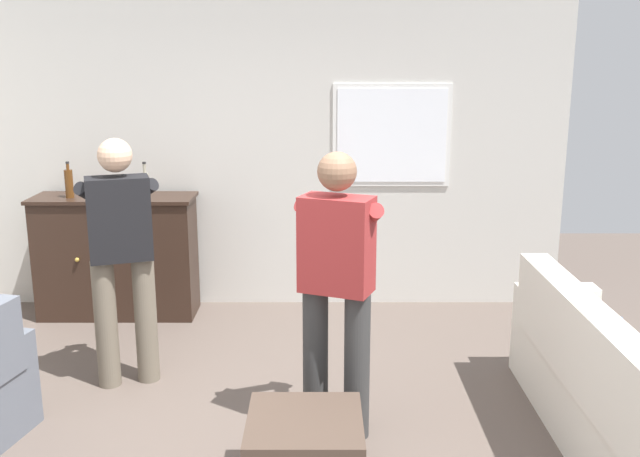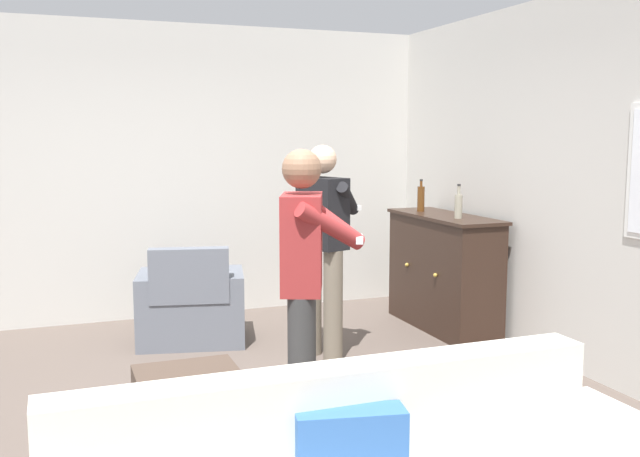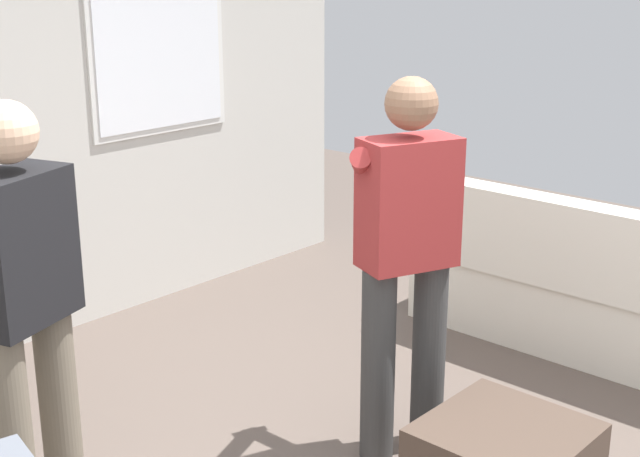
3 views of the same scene
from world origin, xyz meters
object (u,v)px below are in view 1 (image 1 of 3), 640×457
(couch, at_px, (616,406))
(person_standing_right, at_px, (340,281))
(bottle_liquor_amber, at_px, (148,184))
(person_standing_left, at_px, (124,250))
(ottoman, at_px, (308,456))
(bottle_wine_green, at_px, (72,183))
(sideboard_cabinet, at_px, (120,256))

(couch, bearing_deg, person_standing_right, 167.11)
(couch, xyz_separation_m, person_standing_right, (-1.50, 0.34, 0.60))
(bottle_liquor_amber, distance_m, person_standing_left, 1.32)
(person_standing_left, bearing_deg, person_standing_right, -25.02)
(couch, distance_m, ottoman, 1.70)
(couch, relative_size, ottoman, 4.24)
(couch, bearing_deg, bottle_wine_green, 148.26)
(person_standing_left, bearing_deg, ottoman, -46.15)
(sideboard_cabinet, relative_size, person_standing_left, 0.81)
(bottle_liquor_amber, bearing_deg, sideboard_cabinet, 172.81)
(sideboard_cabinet, bearing_deg, bottle_liquor_amber, -7.19)
(sideboard_cabinet, height_order, ottoman, sideboard_cabinet)
(couch, xyz_separation_m, bottle_liquor_amber, (-3.04, 2.29, 0.82))
(bottle_liquor_amber, xyz_separation_m, ottoman, (1.37, -2.58, -0.95))
(sideboard_cabinet, height_order, person_standing_left, person_standing_left)
(ottoman, xyz_separation_m, person_standing_right, (0.18, 0.63, 0.73))
(couch, distance_m, bottle_wine_green, 4.39)
(person_standing_left, bearing_deg, bottle_wine_green, 120.97)
(bottle_wine_green, height_order, person_standing_left, person_standing_left)
(bottle_wine_green, xyz_separation_m, ottoman, (2.00, -2.56, -0.96))
(couch, relative_size, person_standing_right, 1.47)
(couch, relative_size, bottle_wine_green, 8.20)
(couch, distance_m, person_standing_right, 1.65)
(bottle_liquor_amber, height_order, person_standing_right, person_standing_right)
(bottle_wine_green, relative_size, bottle_liquor_amber, 1.02)
(sideboard_cabinet, height_order, bottle_liquor_amber, bottle_liquor_amber)
(bottle_wine_green, distance_m, person_standing_left, 1.50)
(ottoman, height_order, person_standing_right, person_standing_right)
(person_standing_right, bearing_deg, sideboard_cabinet, 132.74)
(bottle_wine_green, bearing_deg, couch, -31.74)
(bottle_wine_green, relative_size, ottoman, 0.52)
(couch, xyz_separation_m, ottoman, (-1.67, -0.29, -0.13))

